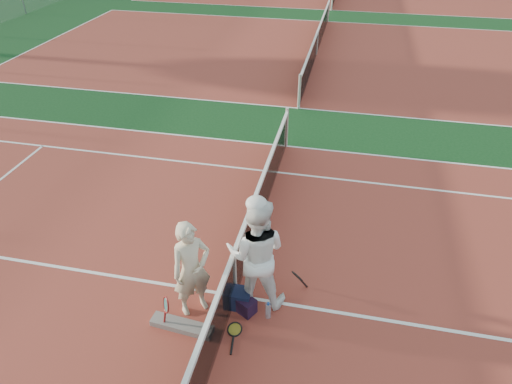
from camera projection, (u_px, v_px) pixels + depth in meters
ground at (236, 296)px, 7.82m from camera, size 130.00×130.00×0.00m
court_main at (236, 296)px, 7.82m from camera, size 23.77×10.97×0.01m
court_far_a at (316, 55)px, 18.72m from camera, size 23.77×10.97×0.01m
net_main at (235, 274)px, 7.53m from camera, size 0.10×10.98×1.02m
net_far_a at (317, 42)px, 18.44m from camera, size 0.10×10.98×1.02m
player_a at (192, 269)px, 7.12m from camera, size 0.75×0.74×1.75m
player_b at (256, 254)px, 7.21m from camera, size 1.04×0.83×2.03m
racket_red at (167, 312)px, 7.15m from camera, size 0.28×0.30×0.60m
racket_black_held at (297, 283)px, 7.72m from camera, size 0.43×0.44×0.52m
racket_spare at (235, 329)px, 7.22m from camera, size 0.34×0.63×0.03m
sports_bag_navy at (238, 298)px, 7.55m from camera, size 0.44×0.31×0.34m
sports_bag_purple at (245, 305)px, 7.47m from camera, size 0.42×0.38×0.28m
net_cover_canvas at (182, 326)px, 7.23m from camera, size 1.04×0.33×0.11m
water_bottle at (268, 311)px, 7.36m from camera, size 0.09×0.09×0.30m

